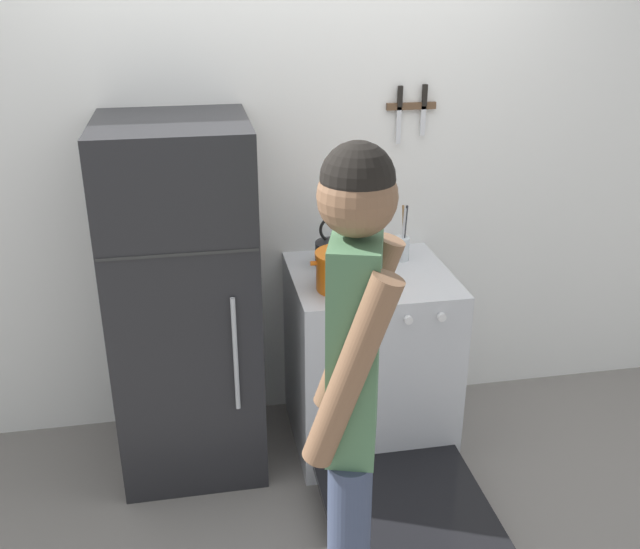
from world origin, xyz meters
name	(u,v)px	position (x,y,z in m)	size (l,w,h in m)	color
ground_plane	(298,402)	(0.00, 0.00, 0.00)	(14.00, 14.00, 0.00)	slate
wall_back	(294,175)	(0.00, 0.03, 1.27)	(10.00, 0.06, 2.55)	silver
refrigerator	(185,302)	(-0.56, -0.33, 0.81)	(0.64, 0.69, 1.63)	black
stove_range	(370,362)	(0.30, -0.38, 0.44)	(0.74, 1.40, 0.89)	silver
dutch_oven_pot	(343,270)	(0.13, -0.48, 0.98)	(0.29, 0.24, 0.20)	orange
tea_kettle	(333,250)	(0.15, -0.21, 0.97)	(0.21, 0.17, 0.25)	black
utensil_jar	(402,246)	(0.49, -0.20, 0.96)	(0.08, 0.08, 0.27)	silver
person	(353,404)	(-0.07, -1.57, 1.02)	(0.36, 0.42, 1.80)	#38425B
wall_knife_strip	(412,105)	(0.56, -0.02, 1.60)	(0.24, 0.03, 0.28)	brown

